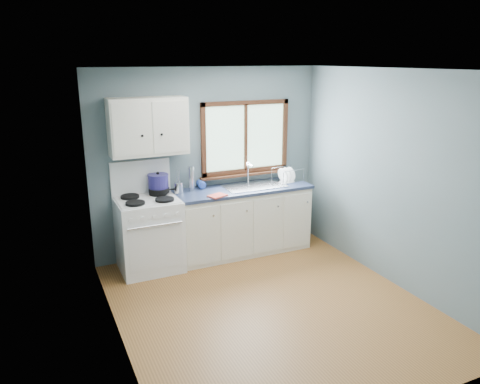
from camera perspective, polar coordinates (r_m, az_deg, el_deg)
name	(u,v)px	position (r m, az deg, el deg)	size (l,w,h in m)	color
floor	(270,306)	(5.28, 3.69, -13.70)	(3.20, 3.60, 0.02)	#935E2C
ceiling	(275,68)	(4.59, 4.27, 14.80)	(3.20, 3.60, 0.02)	white
wall_back	(209,161)	(6.38, -3.83, 3.73)	(3.20, 0.02, 2.50)	slate
wall_front	(399,264)	(3.40, 18.81, -8.35)	(3.20, 0.02, 2.50)	slate
wall_left	(112,218)	(4.28, -15.36, -3.02)	(0.02, 3.60, 2.50)	slate
wall_right	(395,179)	(5.71, 18.32, 1.47)	(0.02, 3.60, 2.50)	slate
gas_range	(149,232)	(6.02, -11.04, -4.83)	(0.76, 0.69, 1.36)	white
base_cabinets	(242,223)	(6.46, 0.27, -3.83)	(1.85, 0.60, 0.88)	white
countertop	(242,189)	(6.31, 0.28, 0.36)	(1.89, 0.64, 0.04)	#202A44
sink	(254,190)	(6.40, 1.74, 0.19)	(0.84, 0.46, 0.44)	silver
window	(246,143)	(6.50, 0.68, 6.03)	(1.36, 0.10, 1.03)	#9EC6A8
upper_cabinets	(148,127)	(5.86, -11.13, 7.84)	(0.95, 0.35, 0.70)	white
skillet	(159,190)	(6.03, -9.80, 0.22)	(0.41, 0.30, 0.05)	black
stockpot	(158,183)	(6.03, -9.94, 1.11)	(0.28, 0.28, 0.26)	navy
utensil_crock	(179,188)	(6.08, -7.50, 0.52)	(0.14, 0.14, 0.36)	silver
thermos	(191,179)	(6.16, -5.96, 1.64)	(0.08, 0.08, 0.33)	silver
soap_bottle	(203,180)	(6.20, -4.56, 1.52)	(0.11, 0.11, 0.27)	#2849A7
dish_towel	(218,196)	(5.92, -2.76, -0.45)	(0.22, 0.16, 0.02)	#DD4A3A
dish_rack	(287,178)	(6.66, 5.75, 1.77)	(0.42, 0.35, 0.20)	silver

